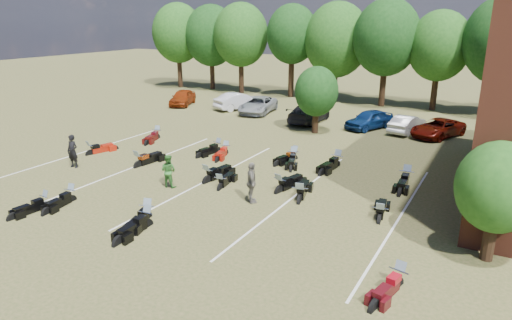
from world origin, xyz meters
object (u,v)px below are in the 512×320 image
Objects in this scene: motorcycle_0 at (45,208)px; motorcycle_7 at (91,155)px; motorcycle_14 at (157,139)px; car_4 at (369,119)px; person_black at (73,151)px; person_grey at (252,183)px; car_0 at (183,97)px; motorcycle_3 at (147,227)px; person_green at (168,171)px.

motorcycle_0 is 0.91× the size of motorcycle_7.
car_4 is at bearing 23.94° from motorcycle_14.
person_black is 11.54m from person_grey.
person_black is at bearing -100.83° from car_4.
car_4 is 2.24× the size of person_black.
car_0 is 13.05m from motorcycle_14.
motorcycle_0 is 0.89× the size of motorcycle_14.
motorcycle_3 reaches higher than motorcycle_14.
car_0 is 1.97× the size of motorcycle_7.
motorcycle_0 is at bearing 51.38° from person_green.
person_green reaches higher than motorcycle_3.
person_green is at bearing -178.47° from motorcycle_7.
motorcycle_0 is at bearing -174.85° from motorcycle_3.
motorcycle_7 is at bearing 145.91° from motorcycle_3.
person_black is 9.90m from motorcycle_3.
motorcycle_3 is at bearing 164.64° from motorcycle_7.
person_black reaches higher than motorcycle_7.
motorcycle_0 is 5.43m from motorcycle_3.
person_grey reaches higher than motorcycle_14.
motorcycle_14 reaches higher than motorcycle_0.
car_0 is 1.03× the size of car_4.
person_black is 0.82× the size of motorcycle_3.
person_grey reaches higher than person_green.
motorcycle_14 is at bearing 84.89° from person_black.
person_grey reaches higher than motorcycle_3.
person_black is at bearing 133.50° from motorcycle_0.
car_0 is 1.91× the size of motorcycle_14.
car_0 is 27.47m from motorcycle_3.
motorcycle_0 is at bearing -87.50° from car_0.
person_black is 2.68m from motorcycle_7.
car_4 is 2.21× the size of person_grey.
car_0 is 2.31× the size of person_black.
car_0 is 19.77m from person_black.
person_grey reaches higher than motorcycle_0.
motorcycle_0 is at bearing 140.60° from motorcycle_7.
person_green is 0.82× the size of motorcycle_0.
motorcycle_0 is at bearing -88.70° from motorcycle_14.
person_black is 0.85× the size of motorcycle_7.
person_black is 0.98× the size of person_grey.
car_4 is 18.31m from person_green.
person_black is 1.13× the size of person_green.
person_grey is (18.19, -18.15, 0.22)m from car_0.
person_green is at bearing -83.32° from car_4.
car_0 is 17.31m from motorcycle_7.
motorcycle_7 is (-12.71, 1.75, -0.98)m from person_grey.
motorcycle_3 is at bearing -29.66° from person_black.
person_black reaches higher than motorcycle_14.
motorcycle_7 is at bearing 130.54° from motorcycle_0.
car_0 is 2.61× the size of person_green.
person_grey reaches higher than person_black.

